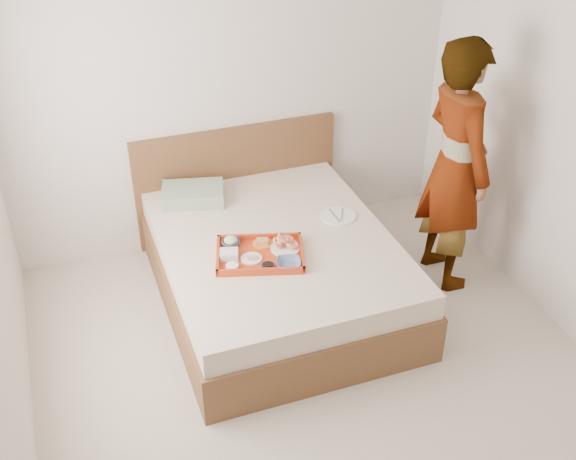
% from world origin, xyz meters
% --- Properties ---
extents(ground, '(3.50, 4.00, 0.01)m').
position_xyz_m(ground, '(0.00, 0.00, 0.00)').
color(ground, beige).
rests_on(ground, ground).
extents(wall_back, '(3.50, 0.01, 2.60)m').
position_xyz_m(wall_back, '(0.00, 2.00, 1.30)').
color(wall_back, silver).
rests_on(wall_back, ground).
extents(bed, '(1.65, 2.00, 0.53)m').
position_xyz_m(bed, '(0.00, 1.00, 0.27)').
color(bed, brown).
rests_on(bed, ground).
extents(headboard, '(1.65, 0.06, 0.95)m').
position_xyz_m(headboard, '(0.00, 1.97, 0.47)').
color(headboard, brown).
rests_on(headboard, ground).
extents(pillow, '(0.52, 0.41, 0.11)m').
position_xyz_m(pillow, '(-0.42, 1.70, 0.59)').
color(pillow, '#91B289').
rests_on(pillow, bed).
extents(tray, '(0.68, 0.57, 0.05)m').
position_xyz_m(tray, '(-0.18, 0.82, 0.56)').
color(tray, '#CB4615').
rests_on(tray, bed).
extents(prawn_plate, '(0.25, 0.25, 0.01)m').
position_xyz_m(prawn_plate, '(0.01, 0.83, 0.55)').
color(prawn_plate, white).
rests_on(prawn_plate, tray).
extents(navy_bowl_big, '(0.20, 0.20, 0.04)m').
position_xyz_m(navy_bowl_big, '(-0.04, 0.64, 0.57)').
color(navy_bowl_big, navy).
rests_on(navy_bowl_big, tray).
extents(sauce_dish, '(0.10, 0.10, 0.03)m').
position_xyz_m(sauce_dish, '(-0.17, 0.66, 0.56)').
color(sauce_dish, black).
rests_on(sauce_dish, tray).
extents(meat_plate, '(0.18, 0.18, 0.01)m').
position_xyz_m(meat_plate, '(-0.24, 0.80, 0.55)').
color(meat_plate, white).
rests_on(meat_plate, tray).
extents(bread_plate, '(0.18, 0.18, 0.01)m').
position_xyz_m(bread_plate, '(-0.12, 0.94, 0.55)').
color(bread_plate, orange).
rests_on(bread_plate, tray).
extents(salad_bowl, '(0.16, 0.16, 0.04)m').
position_xyz_m(salad_bowl, '(-0.32, 1.00, 0.57)').
color(salad_bowl, navy).
rests_on(salad_bowl, tray).
extents(plastic_tub, '(0.14, 0.13, 0.05)m').
position_xyz_m(plastic_tub, '(-0.38, 0.87, 0.57)').
color(plastic_tub, silver).
rests_on(plastic_tub, tray).
extents(cheese_round, '(0.10, 0.10, 0.03)m').
position_xyz_m(cheese_round, '(-0.39, 0.74, 0.56)').
color(cheese_round, white).
rests_on(cheese_round, tray).
extents(dinner_plate, '(0.33, 0.33, 0.01)m').
position_xyz_m(dinner_plate, '(0.52, 1.12, 0.54)').
color(dinner_plate, white).
rests_on(dinner_plate, bed).
extents(person, '(0.45, 0.68, 1.86)m').
position_xyz_m(person, '(1.29, 0.86, 0.93)').
color(person, beige).
rests_on(person, ground).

